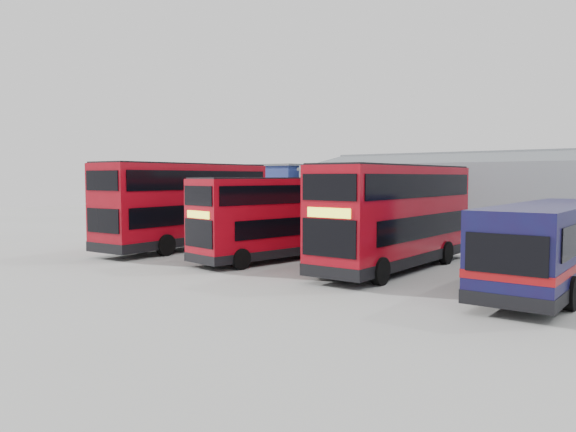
{
  "coord_description": "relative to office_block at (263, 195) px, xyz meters",
  "views": [
    {
      "loc": [
        17.56,
        -17.68,
        4.16
      ],
      "look_at": [
        -0.94,
        5.23,
        2.1
      ],
      "focal_mm": 35.0,
      "sensor_mm": 36.0,
      "label": 1
    }
  ],
  "objects": [
    {
      "name": "ground_plane",
      "position": [
        14.0,
        -17.99,
        -2.58
      ],
      "size": [
        120.0,
        120.0,
        0.0
      ],
      "primitive_type": "plane",
      "color": "#9B9B96",
      "rests_on": "ground"
    },
    {
      "name": "office_block",
      "position": [
        0.0,
        0.0,
        0.0
      ],
      "size": [
        12.3,
        8.32,
        5.12
      ],
      "color": "navy",
      "rests_on": "ground"
    },
    {
      "name": "maintenance_shed",
      "position": [
        22.0,
        2.01,
        0.02
      ],
      "size": [
        30.5,
        12.0,
        5.89
      ],
      "color": "gray",
      "rests_on": "ground"
    },
    {
      "name": "double_decker_left",
      "position": [
        6.57,
        -14.09,
        -0.12
      ],
      "size": [
        3.7,
        11.85,
        4.94
      ],
      "rotation": [
        0.0,
        0.0,
        3.22
      ],
      "color": "#9F0916",
      "rests_on": "ground"
    },
    {
      "name": "double_decker_centre",
      "position": [
        13.61,
        -14.13,
        -0.53
      ],
      "size": [
        3.62,
        9.97,
        4.13
      ],
      "rotation": [
        0.0,
        0.0,
        -0.13
      ],
      "color": "#9F0916",
      "rests_on": "ground"
    },
    {
      "name": "double_decker_right",
      "position": [
        19.56,
        -13.08,
        -0.25
      ],
      "size": [
        3.07,
        11.17,
        4.69
      ],
      "rotation": [
        0.0,
        0.0,
        0.03
      ],
      "color": "#9F0916",
      "rests_on": "ground"
    },
    {
      "name": "single_decker_blue",
      "position": [
        26.19,
        -13.56,
        -1.01
      ],
      "size": [
        3.18,
        11.77,
        3.16
      ],
      "rotation": [
        0.0,
        0.0,
        3.18
      ],
      "color": "#0E103D",
      "rests_on": "ground"
    },
    {
      "name": "panel_van",
      "position": [
        -4.48,
        -6.88,
        -1.26
      ],
      "size": [
        3.07,
        5.68,
        2.36
      ],
      "rotation": [
        0.0,
        0.0,
        0.18
      ],
      "color": "silver",
      "rests_on": "ground"
    }
  ]
}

